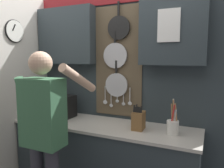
{
  "coord_description": "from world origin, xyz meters",
  "views": [
    {
      "loc": [
        1.07,
        -2.09,
        1.61
      ],
      "look_at": [
        0.02,
        0.19,
        1.31
      ],
      "focal_mm": 35.0,
      "sensor_mm": 36.0,
      "label": 1
    }
  ],
  "objects": [
    {
      "name": "side_wall",
      "position": [
        -1.05,
        -0.41,
        1.2
      ],
      "size": [
        0.07,
        1.6,
        2.38
      ],
      "color": "silver",
      "rests_on": "ground_plane"
    },
    {
      "name": "microwave",
      "position": [
        -0.7,
        -0.01,
        1.02
      ],
      "size": [
        0.49,
        0.36,
        0.27
      ],
      "color": "black",
      "rests_on": "base_cabinet_counter"
    },
    {
      "name": "base_cabinet_counter",
      "position": [
        0.0,
        -0.0,
        0.44
      ],
      "size": [
        2.06,
        0.61,
        0.88
      ],
      "color": "#2D383D",
      "rests_on": "ground_plane"
    },
    {
      "name": "utensil_crock",
      "position": [
        0.75,
        -0.01,
        0.97
      ],
      "size": [
        0.11,
        0.11,
        0.34
      ],
      "color": "white",
      "rests_on": "base_cabinet_counter"
    },
    {
      "name": "knife_block",
      "position": [
        0.41,
        -0.01,
        0.98
      ],
      "size": [
        0.11,
        0.15,
        0.27
      ],
      "color": "brown",
      "rests_on": "base_cabinet_counter"
    },
    {
      "name": "back_wall_unit",
      "position": [
        -0.0,
        0.27,
        1.48
      ],
      "size": [
        2.63,
        0.22,
        2.38
      ],
      "color": "#2D383D",
      "rests_on": "ground_plane"
    },
    {
      "name": "person",
      "position": [
        -0.29,
        -0.61,
        1.0
      ],
      "size": [
        0.54,
        0.62,
        1.67
      ],
      "color": "#383842",
      "rests_on": "ground_plane"
    }
  ]
}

